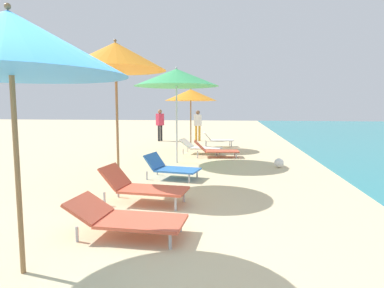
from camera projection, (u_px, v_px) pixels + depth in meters
name	position (u px, v px, depth m)	size (l,w,h in m)	color
ground	(55.00, 264.00, 3.41)	(80.00, 80.00, 0.00)	beige
umbrella_nearest	(10.00, 43.00, 2.99)	(2.15, 2.15, 2.59)	olive
lounger_nearest_shoreside	(126.00, 217.00, 4.13)	(1.48, 0.71, 0.48)	#D8593F
umbrella_second	(116.00, 56.00, 6.32)	(1.97, 1.97, 2.97)	olive
lounger_second_shoreside	(171.00, 167.00, 7.54)	(1.30, 0.88, 0.57)	blue
lounger_second_inland	(142.00, 186.00, 5.55)	(1.49, 0.75, 0.64)	#D8593F
umbrella_third	(176.00, 78.00, 9.48)	(2.49, 2.49, 2.83)	silver
lounger_third_shoreside	(215.00, 150.00, 10.83)	(1.55, 0.77, 0.57)	#D8593F
umbrella_farthest	(191.00, 95.00, 12.65)	(2.03, 2.03, 2.43)	olive
lounger_farthest_shoreside	(217.00, 139.00, 13.73)	(1.33, 0.77, 0.63)	white
lounger_farthest_inland	(200.00, 147.00, 11.61)	(1.55, 0.86, 0.53)	white
person_walking_near	(160.00, 122.00, 16.11)	(0.38, 0.42, 1.58)	#262628
person_walking_mid	(198.00, 123.00, 16.18)	(0.37, 0.24, 1.53)	orange
beach_ball	(279.00, 163.00, 8.93)	(0.26, 0.26, 0.26)	white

